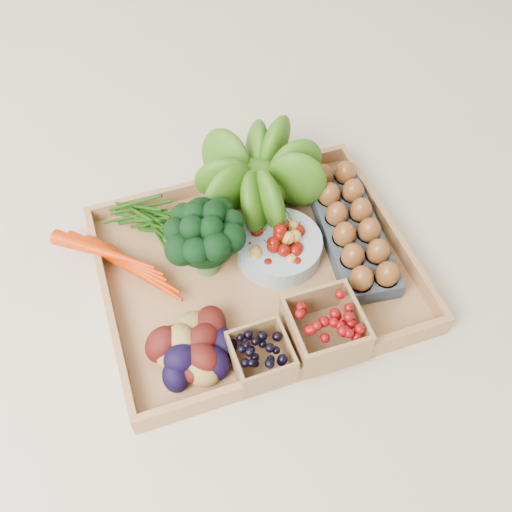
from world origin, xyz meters
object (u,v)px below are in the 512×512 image
object	(u,v)px
tray	(256,273)
egg_carton	(350,232)
cherry_bowl	(279,247)
broccoli	(206,249)

from	to	relation	value
tray	egg_carton	world-z (taller)	egg_carton
cherry_bowl	egg_carton	size ratio (longest dim) A/B	0.54
broccoli	cherry_bowl	world-z (taller)	broccoli
broccoli	egg_carton	size ratio (longest dim) A/B	0.49
tray	broccoli	size ratio (longest dim) A/B	3.78
broccoli	cherry_bowl	xyz separation A→B (m)	(0.13, -0.01, -0.04)
broccoli	egg_carton	world-z (taller)	broccoli
cherry_bowl	tray	bearing A→B (deg)	-157.46
broccoli	egg_carton	xyz separation A→B (m)	(0.28, -0.02, -0.04)
cherry_bowl	egg_carton	world-z (taller)	cherry_bowl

